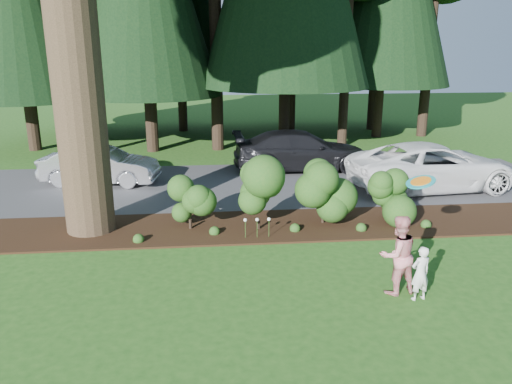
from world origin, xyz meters
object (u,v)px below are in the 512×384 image
Objects in this scene: child at (420,273)px; frisbee at (421,182)px; car_silver_wagon at (100,165)px; car_dark_suv at (301,151)px; adult at (398,255)px; car_white_suv at (433,166)px.

frisbee reaches higher than child.
car_dark_suv is at bearing -71.44° from car_silver_wagon.
adult is (7.40, -8.75, 0.11)m from car_silver_wagon.
frisbee is (7.76, -8.68, 1.57)m from car_silver_wagon.
car_dark_suv is at bearing 45.20° from car_white_suv.
car_white_suv reaches higher than car_dark_suv.
car_white_suv is 5.14× the size of child.
car_white_suv reaches higher than car_silver_wagon.
car_silver_wagon is at bearing -62.64° from adult.
frisbee is (-3.51, -6.88, 1.44)m from car_white_suv.
car_dark_suv is at bearing -102.71° from adult.
adult is at bearing -131.32° from car_silver_wagon.
child is 1.99× the size of frisbee.
car_dark_suv is (7.37, 1.31, 0.10)m from car_silver_wagon.
car_white_suv is 7.86m from frisbee.
car_white_suv reaches higher than child.
frisbee reaches higher than adult.
adult reaches higher than car_white_suv.
child is at bearing 148.01° from car_white_suv.
adult reaches higher than car_dark_suv.
adult is at bearing 144.74° from car_white_suv.
frisbee is (0.35, 0.07, 1.45)m from adult.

